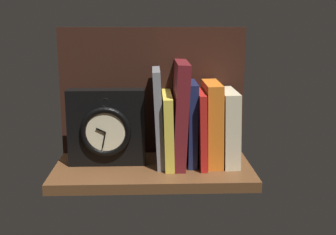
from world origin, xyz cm
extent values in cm
cube|color=brown|center=(0.00, 0.00, -1.25)|extent=(49.12, 24.55, 2.50)
cube|color=black|center=(0.00, 11.68, 16.92)|extent=(49.12, 1.20, 33.84)
cube|color=gray|center=(1.47, 2.59, 11.97)|extent=(2.94, 14.15, 23.99)
cube|color=gold|center=(3.82, 2.59, 8.87)|extent=(2.72, 16.97, 17.79)
cube|color=maroon|center=(6.80, 2.59, 12.84)|extent=(4.22, 16.97, 25.80)
cube|color=#192147|center=(9.75, 2.59, 10.34)|extent=(2.34, 12.55, 20.70)
cube|color=red|center=(11.97, 2.59, 9.28)|extent=(2.19, 16.95, 18.60)
cube|color=orange|center=(15.01, 2.59, 10.28)|extent=(4.24, 14.27, 20.63)
cube|color=beige|center=(19.12, 2.59, 9.25)|extent=(4.26, 14.68, 18.59)
cube|color=black|center=(-11.49, 2.38, 9.53)|extent=(19.06, 5.13, 19.06)
torus|color=black|center=(-11.49, -0.58, 9.04)|extent=(12.48, 1.53, 12.48)
cylinder|color=beige|center=(-11.49, -0.58, 9.04)|extent=(10.07, 0.60, 10.07)
cube|color=black|center=(-12.60, -1.08, 9.57)|extent=(2.35, 0.30, 1.34)
cube|color=black|center=(-11.90, -1.08, 7.11)|extent=(1.12, 0.30, 3.92)
torus|color=black|center=(-11.49, -0.18, 16.27)|extent=(2.44, 0.44, 2.44)
camera|label=1|loc=(-0.47, -102.27, 36.04)|focal=45.99mm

